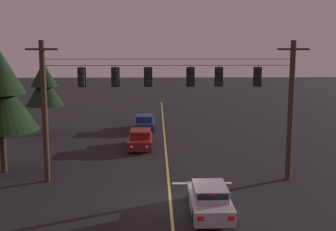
% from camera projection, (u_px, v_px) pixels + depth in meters
% --- Properties ---
extents(ground_plane, '(180.00, 180.00, 0.00)m').
position_uv_depth(ground_plane, '(170.00, 201.00, 21.63)').
color(ground_plane, black).
extents(lane_centre_stripe, '(0.14, 60.00, 0.01)m').
position_uv_depth(lane_centre_stripe, '(166.00, 155.00, 31.02)').
color(lane_centre_stripe, '#D1C64C').
rests_on(lane_centre_stripe, ground).
extents(stop_bar_paint, '(3.40, 0.36, 0.01)m').
position_uv_depth(stop_bar_paint, '(202.00, 183.00, 24.56)').
color(stop_bar_paint, silver).
rests_on(stop_bar_paint, ground).
extents(signal_span_assembly, '(15.87, 0.32, 8.10)m').
position_uv_depth(signal_span_assembly, '(168.00, 109.00, 24.44)').
color(signal_span_assembly, '#38281C').
rests_on(signal_span_assembly, ground).
extents(traffic_light_leftmost, '(0.48, 0.41, 1.22)m').
position_uv_depth(traffic_light_leftmost, '(81.00, 77.00, 24.00)').
color(traffic_light_leftmost, black).
extents(traffic_light_left_inner, '(0.48, 0.41, 1.22)m').
position_uv_depth(traffic_light_left_inner, '(115.00, 77.00, 24.05)').
color(traffic_light_left_inner, black).
extents(traffic_light_centre, '(0.48, 0.41, 1.22)m').
position_uv_depth(traffic_light_centre, '(148.00, 77.00, 24.10)').
color(traffic_light_centre, black).
extents(traffic_light_right_inner, '(0.48, 0.41, 1.22)m').
position_uv_depth(traffic_light_right_inner, '(191.00, 77.00, 24.16)').
color(traffic_light_right_inner, black).
extents(traffic_light_rightmost, '(0.48, 0.41, 1.22)m').
position_uv_depth(traffic_light_rightmost, '(219.00, 77.00, 24.20)').
color(traffic_light_rightmost, black).
extents(traffic_light_far_right, '(0.48, 0.41, 1.22)m').
position_uv_depth(traffic_light_far_right, '(258.00, 77.00, 24.26)').
color(traffic_light_far_right, black).
extents(car_waiting_near_lane, '(1.80, 4.33, 1.39)m').
position_uv_depth(car_waiting_near_lane, '(209.00, 200.00, 20.03)').
color(car_waiting_near_lane, '#A5A5AD').
rests_on(car_waiting_near_lane, ground).
extents(car_oncoming_lead, '(1.80, 4.42, 1.39)m').
position_uv_depth(car_oncoming_lead, '(140.00, 139.00, 33.16)').
color(car_oncoming_lead, maroon).
rests_on(car_oncoming_lead, ground).
extents(car_oncoming_trailing, '(1.80, 4.42, 1.39)m').
position_uv_depth(car_oncoming_trailing, '(144.00, 123.00, 40.36)').
color(car_oncoming_trailing, navy).
rests_on(car_oncoming_trailing, ground).
extents(tree_verge_near, '(3.35, 3.35, 6.46)m').
position_uv_depth(tree_verge_near, '(44.00, 86.00, 37.61)').
color(tree_verge_near, '#332316').
rests_on(tree_verge_near, ground).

